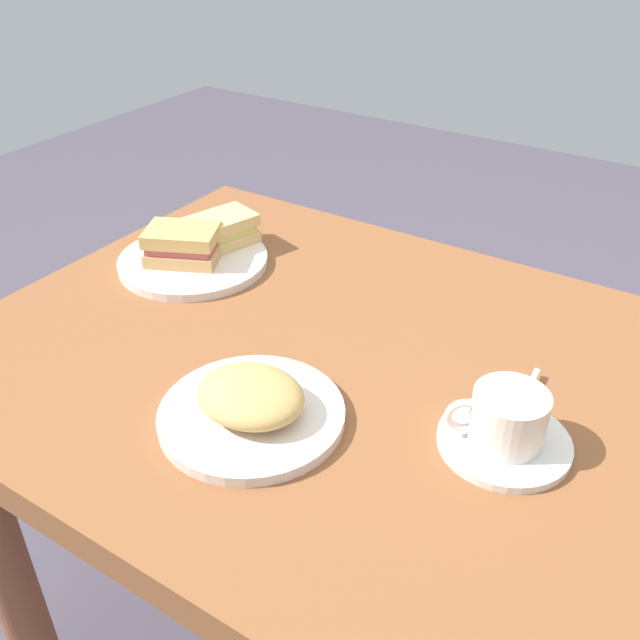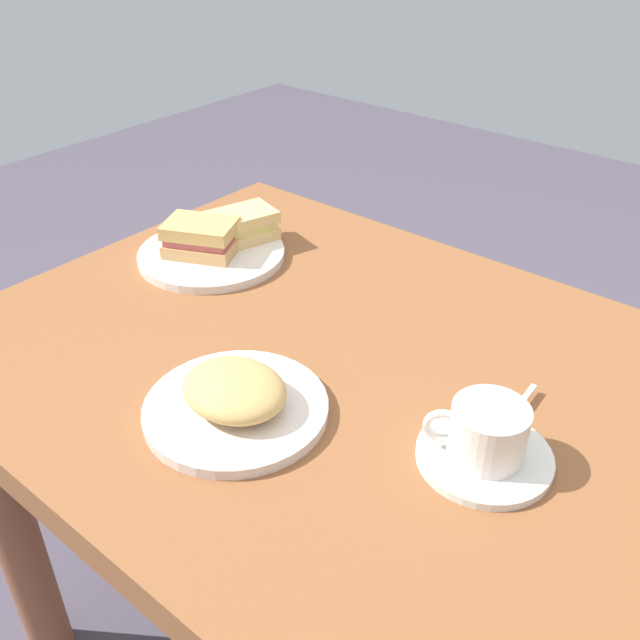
{
  "view_description": "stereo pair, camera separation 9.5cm",
  "coord_description": "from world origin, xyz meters",
  "px_view_note": "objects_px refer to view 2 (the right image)",
  "views": [
    {
      "loc": [
        -0.27,
        0.65,
        1.25
      ],
      "look_at": [
        0.17,
        -0.03,
        0.73
      ],
      "focal_mm": 39.54,
      "sensor_mm": 36.0,
      "label": 1
    },
    {
      "loc": [
        -0.34,
        0.59,
        1.25
      ],
      "look_at": [
        0.17,
        -0.03,
        0.73
      ],
      "focal_mm": 39.54,
      "sensor_mm": 36.0,
      "label": 2
    }
  ],
  "objects_px": {
    "sandwich_plate": "(212,254)",
    "sandwich_front": "(201,238)",
    "coffee_cup": "(487,430)",
    "spoon": "(513,414)",
    "sandwich_back": "(232,228)",
    "coffee_saucer": "(484,456)",
    "dining_table": "(405,461)",
    "side_plate": "(236,409)"
  },
  "relations": [
    {
      "from": "sandwich_plate",
      "to": "sandwich_front",
      "type": "relative_size",
      "value": 1.79
    },
    {
      "from": "coffee_cup",
      "to": "spoon",
      "type": "height_order",
      "value": "coffee_cup"
    },
    {
      "from": "sandwich_front",
      "to": "sandwich_back",
      "type": "distance_m",
      "value": 0.06
    },
    {
      "from": "coffee_saucer",
      "to": "sandwich_back",
      "type": "bearing_deg",
      "value": -17.49
    },
    {
      "from": "dining_table",
      "to": "sandwich_front",
      "type": "bearing_deg",
      "value": -9.66
    },
    {
      "from": "sandwich_plate",
      "to": "dining_table",
      "type": "bearing_deg",
      "value": 168.4
    },
    {
      "from": "sandwich_front",
      "to": "spoon",
      "type": "xyz_separation_m",
      "value": [
        -0.58,
        0.04,
        -0.03
      ]
    },
    {
      "from": "sandwich_back",
      "to": "coffee_cup",
      "type": "relative_size",
      "value": 1.54
    },
    {
      "from": "spoon",
      "to": "sandwich_front",
      "type": "bearing_deg",
      "value": -4.26
    },
    {
      "from": "sandwich_plate",
      "to": "coffee_cup",
      "type": "relative_size",
      "value": 2.3
    },
    {
      "from": "coffee_saucer",
      "to": "coffee_cup",
      "type": "xyz_separation_m",
      "value": [
        0.0,
        0.0,
        0.04
      ]
    },
    {
      "from": "spoon",
      "to": "coffee_cup",
      "type": "bearing_deg",
      "value": 92.75
    },
    {
      "from": "dining_table",
      "to": "sandwich_plate",
      "type": "bearing_deg",
      "value": -11.6
    },
    {
      "from": "sandwich_plate",
      "to": "side_plate",
      "type": "xyz_separation_m",
      "value": [
        -0.31,
        0.25,
        0.0
      ]
    },
    {
      "from": "sandwich_front",
      "to": "coffee_cup",
      "type": "xyz_separation_m",
      "value": [
        -0.58,
        0.12,
        0.0
      ]
    },
    {
      "from": "dining_table",
      "to": "coffee_saucer",
      "type": "xyz_separation_m",
      "value": [
        -0.12,
        0.04,
        0.11
      ]
    },
    {
      "from": "sandwich_back",
      "to": "coffee_cup",
      "type": "xyz_separation_m",
      "value": [
        -0.57,
        0.18,
        0.0
      ]
    },
    {
      "from": "sandwich_plate",
      "to": "side_plate",
      "type": "height_order",
      "value": "same"
    },
    {
      "from": "sandwich_plate",
      "to": "sandwich_back",
      "type": "distance_m",
      "value": 0.06
    },
    {
      "from": "sandwich_front",
      "to": "spoon",
      "type": "bearing_deg",
      "value": 175.74
    },
    {
      "from": "coffee_saucer",
      "to": "side_plate",
      "type": "bearing_deg",
      "value": 23.97
    },
    {
      "from": "sandwich_plate",
      "to": "coffee_cup",
      "type": "height_order",
      "value": "coffee_cup"
    },
    {
      "from": "dining_table",
      "to": "coffee_saucer",
      "type": "bearing_deg",
      "value": 161.22
    },
    {
      "from": "sandwich_front",
      "to": "coffee_cup",
      "type": "distance_m",
      "value": 0.59
    },
    {
      "from": "sandwich_back",
      "to": "spoon",
      "type": "relative_size",
      "value": 1.64
    },
    {
      "from": "dining_table",
      "to": "sandwich_front",
      "type": "distance_m",
      "value": 0.49
    },
    {
      "from": "sandwich_plate",
      "to": "coffee_saucer",
      "type": "distance_m",
      "value": 0.59
    },
    {
      "from": "dining_table",
      "to": "coffee_cup",
      "type": "xyz_separation_m",
      "value": [
        -0.12,
        0.04,
        0.15
      ]
    },
    {
      "from": "coffee_saucer",
      "to": "side_plate",
      "type": "xyz_separation_m",
      "value": [
        0.27,
        0.12,
        0.0
      ]
    },
    {
      "from": "spoon",
      "to": "dining_table",
      "type": "bearing_deg",
      "value": 16.93
    },
    {
      "from": "sandwich_plate",
      "to": "coffee_cup",
      "type": "xyz_separation_m",
      "value": [
        -0.58,
        0.14,
        0.04
      ]
    },
    {
      "from": "sandwich_front",
      "to": "sandwich_plate",
      "type": "bearing_deg",
      "value": -106.72
    },
    {
      "from": "coffee_saucer",
      "to": "side_plate",
      "type": "relative_size",
      "value": 0.68
    },
    {
      "from": "sandwich_front",
      "to": "side_plate",
      "type": "xyz_separation_m",
      "value": [
        -0.32,
        0.24,
        -0.03
      ]
    },
    {
      "from": "dining_table",
      "to": "sandwich_back",
      "type": "distance_m",
      "value": 0.5
    },
    {
      "from": "dining_table",
      "to": "sandwich_plate",
      "type": "height_order",
      "value": "sandwich_plate"
    },
    {
      "from": "sandwich_plate",
      "to": "sandwich_front",
      "type": "xyz_separation_m",
      "value": [
        0.0,
        0.02,
        0.03
      ]
    },
    {
      "from": "dining_table",
      "to": "coffee_cup",
      "type": "distance_m",
      "value": 0.2
    },
    {
      "from": "sandwich_back",
      "to": "sandwich_front",
      "type": "bearing_deg",
      "value": 81.59
    },
    {
      "from": "dining_table",
      "to": "coffee_saucer",
      "type": "height_order",
      "value": "coffee_saucer"
    },
    {
      "from": "coffee_cup",
      "to": "spoon",
      "type": "distance_m",
      "value": 0.08
    },
    {
      "from": "sandwich_front",
      "to": "side_plate",
      "type": "bearing_deg",
      "value": 143.18
    }
  ]
}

